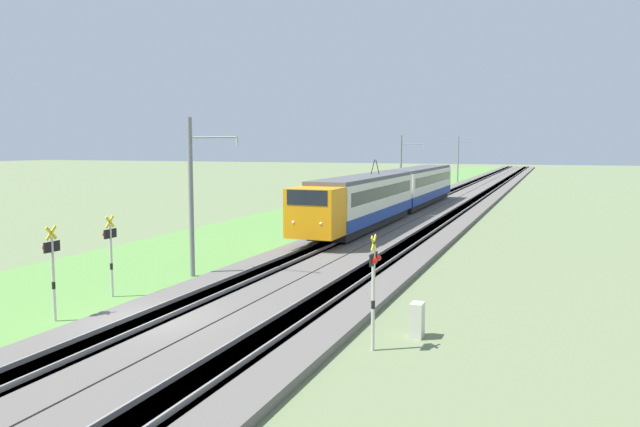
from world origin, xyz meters
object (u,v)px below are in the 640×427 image
object	(u,v)px
crossing_signal_near	(52,265)
catenary_mast_far	(458,159)
crossing_signal_aux	(110,249)
catenary_mast_mid	(401,168)
passenger_train	(396,190)
crossing_signal_far	(374,280)
equipment_cabinet	(417,320)
catenary_mast_near	(192,196)

from	to	relation	value
crossing_signal_near	catenary_mast_far	xyz separation A→B (m)	(89.42, -0.44, 1.89)
crossing_signal_near	crossing_signal_aux	xyz separation A→B (m)	(3.53, 0.47, -0.03)
crossing_signal_near	catenary_mast_mid	distance (m)	48.78
passenger_train	crossing_signal_far	world-z (taller)	passenger_train
crossing_signal_far	crossing_signal_aux	size ratio (longest dim) A/B	1.04
crossing_signal_near	crossing_signal_aux	distance (m)	3.56
crossing_signal_far	crossing_signal_near	bearing A→B (deg)	-173.56
crossing_signal_aux	equipment_cabinet	world-z (taller)	crossing_signal_aux
crossing_signal_near	crossing_signal_far	size ratio (longest dim) A/B	0.98
crossing_signal_far	catenary_mast_near	distance (m)	12.67
crossing_signal_far	crossing_signal_aux	bearing A→B (deg)	168.68
passenger_train	crossing_signal_aux	distance (m)	31.67
crossing_signal_near	catenary_mast_mid	xyz separation A→B (m)	(48.75, -0.44, 1.66)
crossing_signal_aux	catenary_mast_near	bearing A→B (deg)	-101.34
passenger_train	crossing_signal_far	xyz separation A→B (m)	(-33.74, -7.68, -0.26)
equipment_cabinet	passenger_train	bearing A→B (deg)	15.10
passenger_train	crossing_signal_aux	size ratio (longest dim) A/B	11.68
passenger_train	catenary_mast_mid	size ratio (longest dim) A/B	5.46
crossing_signal_near	catenary_mast_far	bearing A→B (deg)	-90.28
catenary_mast_near	passenger_train	bearing A→B (deg)	-6.02
crossing_signal_far	catenary_mast_far	xyz separation A→B (m)	(88.18, 10.52, 1.84)
catenary_mast_mid	catenary_mast_far	distance (m)	40.67
crossing_signal_aux	catenary_mast_mid	size ratio (longest dim) A/B	0.47
catenary_mast_mid	catenary_mast_near	bearing A→B (deg)	180.00
crossing_signal_far	crossing_signal_aux	world-z (taller)	crossing_signal_far
passenger_train	catenary_mast_far	xyz separation A→B (m)	(54.45, 2.84, 1.58)
crossing_signal_near	catenary_mast_far	world-z (taller)	catenary_mast_far
passenger_train	catenary_mast_near	bearing A→B (deg)	-6.02
catenary_mast_far	catenary_mast_mid	bearing A→B (deg)	-179.99
crossing_signal_aux	catenary_mast_mid	bearing A→B (deg)	-91.16
crossing_signal_near	equipment_cabinet	bearing A→B (deg)	-165.99
catenary_mast_far	equipment_cabinet	xyz separation A→B (m)	(-86.45, -11.48, -3.41)
crossing_signal_aux	catenary_mast_far	bearing A→B (deg)	-90.61
crossing_signal_near	catenary_mast_far	size ratio (longest dim) A/B	0.45
catenary_mast_far	equipment_cabinet	distance (m)	87.27
catenary_mast_mid	equipment_cabinet	size ratio (longest dim) A/B	6.39
passenger_train	catenary_mast_near	distance (m)	27.08
catenary_mast_near	catenary_mast_mid	bearing A→B (deg)	-0.00
crossing_signal_far	catenary_mast_near	world-z (taller)	catenary_mast_near
passenger_train	catenary_mast_far	size ratio (longest dim) A/B	5.14
catenary_mast_near	crossing_signal_far	bearing A→B (deg)	-123.04
catenary_mast_mid	catenary_mast_far	world-z (taller)	catenary_mast_far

